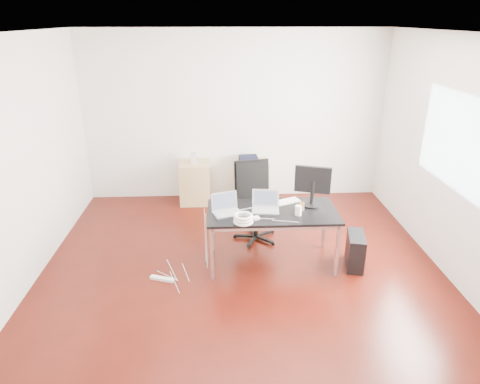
{
  "coord_description": "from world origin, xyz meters",
  "views": [
    {
      "loc": [
        -0.24,
        -4.55,
        2.94
      ],
      "look_at": [
        0.0,
        0.55,
        0.85
      ],
      "focal_mm": 32.0,
      "sensor_mm": 36.0,
      "label": 1
    }
  ],
  "objects_px": {
    "pc_tower": "(355,251)",
    "desk": "(272,215)",
    "office_chair": "(255,197)",
    "filing_cabinet_left": "(195,182)",
    "filing_cabinet_right": "(253,181)"
  },
  "relations": [
    {
      "from": "filing_cabinet_left",
      "to": "filing_cabinet_right",
      "type": "bearing_deg",
      "value": 0.0
    },
    {
      "from": "pc_tower",
      "to": "filing_cabinet_left",
      "type": "bearing_deg",
      "value": 146.07
    },
    {
      "from": "filing_cabinet_left",
      "to": "pc_tower",
      "type": "distance_m",
      "value": 3.02
    },
    {
      "from": "filing_cabinet_left",
      "to": "filing_cabinet_right",
      "type": "xyz_separation_m",
      "value": [
        0.98,
        0.0,
        0.0
      ]
    },
    {
      "from": "pc_tower",
      "to": "filing_cabinet_right",
      "type": "bearing_deg",
      "value": 129.34
    },
    {
      "from": "office_chair",
      "to": "filing_cabinet_right",
      "type": "xyz_separation_m",
      "value": [
        0.08,
        1.29,
        -0.26
      ]
    },
    {
      "from": "desk",
      "to": "filing_cabinet_left",
      "type": "relative_size",
      "value": 2.29
    },
    {
      "from": "pc_tower",
      "to": "desk",
      "type": "bearing_deg",
      "value": -175.94
    },
    {
      "from": "filing_cabinet_right",
      "to": "pc_tower",
      "type": "xyz_separation_m",
      "value": [
        1.13,
        -2.16,
        -0.13
      ]
    },
    {
      "from": "filing_cabinet_left",
      "to": "filing_cabinet_right",
      "type": "distance_m",
      "value": 0.98
    },
    {
      "from": "desk",
      "to": "filing_cabinet_left",
      "type": "bearing_deg",
      "value": 117.83
    },
    {
      "from": "office_chair",
      "to": "filing_cabinet_right",
      "type": "relative_size",
      "value": 1.54
    },
    {
      "from": "office_chair",
      "to": "filing_cabinet_left",
      "type": "relative_size",
      "value": 1.54
    },
    {
      "from": "filing_cabinet_right",
      "to": "filing_cabinet_left",
      "type": "bearing_deg",
      "value": 180.0
    },
    {
      "from": "desk",
      "to": "pc_tower",
      "type": "distance_m",
      "value": 1.15
    }
  ]
}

